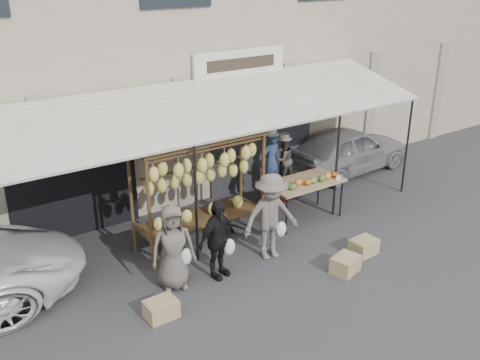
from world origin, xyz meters
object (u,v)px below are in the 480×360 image
object	(u,v)px
produce_table	(306,183)
crate_far	(161,309)
vendor_right	(284,159)
vendor_left	(271,161)
crate_near_a	(345,264)
customer_right	(271,217)
banana_rack	(200,171)
customer_left	(173,247)
sedan	(347,149)
customer_mid	(217,240)
crate_near_b	(364,247)

from	to	relation	value
produce_table	crate_far	bearing A→B (deg)	-161.73
vendor_right	produce_table	bearing A→B (deg)	75.45
vendor_left	crate_near_a	world-z (taller)	vendor_left
customer_right	banana_rack	bearing A→B (deg)	135.50
banana_rack	crate_near_a	world-z (taller)	banana_rack
vendor_left	customer_left	distance (m)	3.72
crate_near_a	customer_left	bearing A→B (deg)	154.48
banana_rack	crate_far	world-z (taller)	banana_rack
vendor_left	crate_near_a	xyz separation A→B (m)	(-0.52, -2.97, -0.99)
customer_right	produce_table	bearing A→B (deg)	38.73
banana_rack	vendor_right	world-z (taller)	banana_rack
vendor_left	crate_near_a	size ratio (longest dim) A/B	2.62
crate_near_a	crate_far	size ratio (longest dim) A/B	1.03
vendor_right	crate_far	xyz separation A→B (m)	(-4.47, -2.53, -0.84)
banana_rack	sedan	world-z (taller)	banana_rack
vendor_right	customer_mid	xyz separation A→B (m)	(-3.08, -2.02, -0.25)
banana_rack	crate_far	bearing A→B (deg)	-135.86
customer_left	crate_far	distance (m)	1.08
crate_near_b	customer_mid	bearing A→B (deg)	161.58
customer_right	crate_near_a	world-z (taller)	customer_right
crate_far	sedan	bearing A→B (deg)	23.00
customer_right	crate_near_b	size ratio (longest dim) A/B	3.39
banana_rack	vendor_right	bearing A→B (deg)	16.90
vendor_left	crate_near_b	size ratio (longest dim) A/B	2.65
banana_rack	produce_table	bearing A→B (deg)	-7.86
produce_table	crate_far	world-z (taller)	produce_table
crate_near_a	produce_table	bearing A→B (deg)	69.33
customer_right	crate_far	world-z (taller)	customer_right
customer_left	crate_near_b	bearing A→B (deg)	-2.21
vendor_right	customer_left	distance (m)	4.31
vendor_right	customer_mid	distance (m)	3.69
customer_right	sedan	xyz separation A→B (m)	(4.39, 2.43, -0.23)
crate_near_b	sedan	world-z (taller)	sedan
crate_near_b	sedan	size ratio (longest dim) A/B	0.14
customer_left	crate_far	world-z (taller)	customer_left
crate_near_a	banana_rack	bearing A→B (deg)	124.33
customer_right	vendor_right	bearing A→B (deg)	57.31
produce_table	vendor_right	bearing A→B (deg)	75.26
customer_mid	crate_far	size ratio (longest dim) A/B	2.99
customer_mid	customer_left	bearing A→B (deg)	154.84
vendor_right	sedan	distance (m)	2.56
banana_rack	produce_table	size ratio (longest dim) A/B	1.53
banana_rack	sedan	size ratio (longest dim) A/B	0.71
customer_left	vendor_right	bearing A→B (deg)	40.18
customer_left	crate_near_b	distance (m)	3.77
crate_far	sedan	distance (m)	7.59
crate_near_a	crate_far	world-z (taller)	crate_near_a
crate_far	banana_rack	bearing A→B (deg)	44.14
customer_left	crate_far	size ratio (longest dim) A/B	3.12
banana_rack	customer_mid	xyz separation A→B (m)	(-0.37, -1.19, -0.83)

